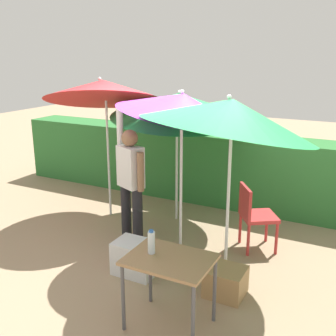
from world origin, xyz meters
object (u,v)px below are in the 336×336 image
(umbrella_navy, at_px, (178,105))
(bottle_water, at_px, (151,242))
(umbrella_orange, at_px, (103,90))
(person_vendor, at_px, (131,178))
(chair_plastic, at_px, (254,213))
(folding_table, at_px, (170,266))
(cooler_box, at_px, (135,258))
(umbrella_rainbow, at_px, (182,105))
(crate_cardboard, at_px, (226,282))
(umbrella_yellow, at_px, (230,115))

(umbrella_navy, height_order, bottle_water, umbrella_navy)
(umbrella_orange, bearing_deg, bottle_water, -45.80)
(person_vendor, xyz_separation_m, chair_plastic, (1.55, 0.58, -0.42))
(umbrella_orange, bearing_deg, folding_table, -43.15)
(umbrella_orange, relative_size, folding_table, 3.11)
(cooler_box, bearing_deg, chair_plastic, 49.79)
(umbrella_navy, relative_size, folding_table, 2.66)
(umbrella_rainbow, bearing_deg, cooler_box, -107.60)
(umbrella_navy, bearing_deg, person_vendor, -101.23)
(umbrella_orange, distance_m, umbrella_navy, 1.16)
(umbrella_rainbow, bearing_deg, chair_plastic, 31.54)
(cooler_box, bearing_deg, bottle_water, -47.89)
(cooler_box, bearing_deg, folding_table, -40.11)
(umbrella_navy, height_order, person_vendor, umbrella_navy)
(umbrella_navy, distance_m, chair_plastic, 1.93)
(cooler_box, relative_size, crate_cardboard, 1.21)
(umbrella_navy, distance_m, folding_table, 2.88)
(person_vendor, xyz_separation_m, cooler_box, (0.48, -0.69, -0.73))
(umbrella_yellow, distance_m, folding_table, 1.69)
(umbrella_yellow, bearing_deg, umbrella_orange, 157.79)
(chair_plastic, xyz_separation_m, folding_table, (-0.27, -1.94, 0.13))
(person_vendor, bearing_deg, cooler_box, -55.21)
(chair_plastic, height_order, folding_table, chair_plastic)
(umbrella_orange, height_order, bottle_water, umbrella_orange)
(umbrella_yellow, height_order, folding_table, umbrella_yellow)
(crate_cardboard, xyz_separation_m, bottle_water, (-0.51, -0.74, 0.69))
(umbrella_rainbow, bearing_deg, crate_cardboard, -38.27)
(chair_plastic, bearing_deg, umbrella_rainbow, -148.46)
(umbrella_rainbow, relative_size, umbrella_yellow, 0.97)
(crate_cardboard, relative_size, folding_table, 0.52)
(umbrella_orange, xyz_separation_m, bottle_water, (1.97, -2.02, -1.17))
(person_vendor, height_order, chair_plastic, person_vendor)
(chair_plastic, distance_m, bottle_water, 2.02)
(umbrella_rainbow, bearing_deg, umbrella_yellow, -26.01)
(umbrella_rainbow, xyz_separation_m, crate_cardboard, (0.87, -0.69, -1.80))
(umbrella_rainbow, distance_m, cooler_box, 1.92)
(umbrella_rainbow, height_order, umbrella_yellow, umbrella_yellow)
(umbrella_rainbow, bearing_deg, person_vendor, -174.71)
(umbrella_orange, xyz_separation_m, folding_table, (2.16, -2.03, -1.37))
(umbrella_rainbow, height_order, bottle_water, umbrella_rainbow)
(umbrella_navy, height_order, folding_table, umbrella_navy)
(chair_plastic, height_order, bottle_water, bottle_water)
(person_vendor, relative_size, folding_table, 2.35)
(person_vendor, bearing_deg, umbrella_orange, 143.10)
(umbrella_yellow, distance_m, cooler_box, 2.03)
(cooler_box, distance_m, bottle_water, 1.11)
(person_vendor, relative_size, crate_cardboard, 4.52)
(umbrella_rainbow, distance_m, folding_table, 2.02)
(umbrella_rainbow, height_order, umbrella_orange, umbrella_orange)
(umbrella_rainbow, relative_size, chair_plastic, 2.56)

